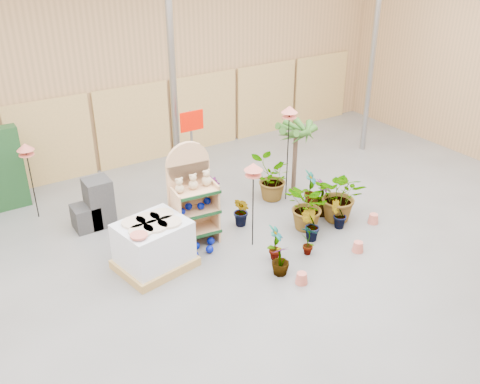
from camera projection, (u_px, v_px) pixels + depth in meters
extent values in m
cube|color=#5D5D5D|center=(272.00, 284.00, 9.22)|extent=(15.00, 12.00, 0.10)
cube|color=white|center=(282.00, 5.00, 7.11)|extent=(15.00, 12.00, 0.10)
cube|color=#A27A4F|center=(126.00, 75.00, 12.70)|extent=(15.00, 0.10, 4.50)
cylinder|color=gray|center=(371.00, 66.00, 13.42)|extent=(0.14, 0.14, 4.50)
cylinder|color=gray|center=(174.00, 103.00, 10.79)|extent=(0.14, 0.14, 4.50)
cube|color=tan|center=(52.00, 142.00, 12.22)|extent=(1.90, 0.06, 2.00)
cube|color=tan|center=(133.00, 126.00, 13.17)|extent=(1.90, 0.06, 2.00)
cube|color=tan|center=(204.00, 112.00, 14.13)|extent=(1.90, 0.06, 2.00)
cube|color=tan|center=(266.00, 99.00, 15.09)|extent=(1.90, 0.06, 2.00)
cube|color=tan|center=(321.00, 88.00, 16.04)|extent=(1.90, 0.06, 2.00)
cube|color=tan|center=(190.00, 202.00, 10.11)|extent=(0.84, 0.16, 1.59)
cylinder|color=tan|center=(188.00, 163.00, 9.74)|extent=(0.84, 0.16, 0.84)
cube|color=tan|center=(197.00, 230.00, 10.16)|extent=(0.85, 0.55, 0.04)
cube|color=#0F3819|center=(203.00, 236.00, 9.99)|extent=(0.80, 0.11, 0.06)
cube|color=tan|center=(196.00, 211.00, 9.97)|extent=(0.85, 0.55, 0.04)
cube|color=#0F3819|center=(202.00, 216.00, 9.79)|extent=(0.80, 0.11, 0.06)
cube|color=tan|center=(195.00, 191.00, 9.78)|extent=(0.85, 0.55, 0.04)
cube|color=#0F3819|center=(201.00, 196.00, 9.60)|extent=(0.80, 0.11, 0.06)
cube|color=tan|center=(177.00, 221.00, 9.82)|extent=(0.09, 0.47, 1.21)
cube|color=tan|center=(215.00, 210.00, 10.20)|extent=(0.09, 0.47, 1.21)
sphere|color=#D0B58D|center=(180.00, 189.00, 9.64)|extent=(0.17, 0.17, 0.17)
sphere|color=#D0B58D|center=(179.00, 182.00, 9.57)|extent=(0.13, 0.13, 0.13)
sphere|color=#D0B58D|center=(193.00, 185.00, 9.77)|extent=(0.18, 0.18, 0.18)
sphere|color=#D0B58D|center=(193.00, 178.00, 9.70)|extent=(0.13, 0.13, 0.13)
sphere|color=#D0B58D|center=(207.00, 181.00, 9.90)|extent=(0.19, 0.19, 0.19)
sphere|color=#D0B58D|center=(206.00, 174.00, 9.83)|extent=(0.13, 0.13, 0.13)
sphere|color=#031190|center=(182.00, 212.00, 9.77)|extent=(0.14, 0.14, 0.14)
sphere|color=#031190|center=(189.00, 206.00, 9.95)|extent=(0.14, 0.14, 0.14)
sphere|color=#031190|center=(201.00, 206.00, 9.96)|extent=(0.14, 0.14, 0.14)
sphere|color=#031190|center=(207.00, 201.00, 10.14)|extent=(0.14, 0.14, 0.14)
sphere|color=#031190|center=(195.00, 255.00, 9.80)|extent=(0.15, 0.15, 0.15)
sphere|color=#031190|center=(196.00, 246.00, 10.05)|extent=(0.15, 0.15, 0.15)
sphere|color=#031190|center=(210.00, 249.00, 9.95)|extent=(0.15, 0.15, 0.15)
sphere|color=#031190|center=(211.00, 241.00, 10.21)|extent=(0.15, 0.15, 0.15)
cube|color=tan|center=(155.00, 263.00, 9.56)|extent=(1.44, 1.27, 0.16)
cube|color=white|center=(153.00, 242.00, 9.35)|extent=(1.31, 1.15, 0.74)
cylinder|color=beige|center=(141.00, 231.00, 8.93)|extent=(0.42, 0.42, 0.04)
cylinder|color=beige|center=(156.00, 226.00, 9.06)|extent=(0.42, 0.42, 0.04)
cylinder|color=beige|center=(170.00, 222.00, 9.18)|extent=(0.42, 0.42, 0.04)
cylinder|color=beige|center=(134.00, 223.00, 9.17)|extent=(0.42, 0.42, 0.04)
cylinder|color=beige|center=(148.00, 218.00, 9.29)|extent=(0.42, 0.42, 0.04)
cylinder|color=beige|center=(162.00, 214.00, 9.42)|extent=(0.42, 0.42, 0.04)
cube|color=#2A2A2B|center=(101.00, 213.00, 10.81)|extent=(0.50, 0.50, 0.50)
cube|color=#2A2A2B|center=(98.00, 191.00, 10.58)|extent=(0.50, 0.50, 0.50)
cube|color=#2A2A2B|center=(86.00, 217.00, 10.67)|extent=(0.50, 0.50, 0.50)
cylinder|color=gray|center=(193.00, 162.00, 10.99)|extent=(0.05, 0.05, 2.20)
cube|color=red|center=(192.00, 121.00, 10.55)|extent=(0.50, 0.03, 0.40)
cylinder|color=black|center=(253.00, 211.00, 9.89)|extent=(0.02, 0.02, 1.48)
cylinder|color=#D66859|center=(253.00, 175.00, 9.55)|extent=(0.30, 0.30, 0.02)
cone|color=#D66859|center=(253.00, 167.00, 9.47)|extent=(0.34, 0.34, 0.14)
cylinder|color=black|center=(287.00, 160.00, 11.45)|extent=(0.02, 0.02, 1.91)
cylinder|color=#D66859|center=(289.00, 117.00, 11.01)|extent=(0.30, 0.30, 0.02)
cone|color=#D66859|center=(290.00, 109.00, 10.93)|extent=(0.34, 0.34, 0.14)
cylinder|color=black|center=(33.00, 187.00, 10.86)|extent=(0.02, 0.02, 1.41)
cylinder|color=#D66859|center=(27.00, 155.00, 10.54)|extent=(0.30, 0.30, 0.02)
cone|color=#D66859|center=(25.00, 147.00, 10.46)|extent=(0.34, 0.34, 0.14)
cylinder|color=#503B2C|center=(295.00, 163.00, 11.95)|extent=(0.10, 0.10, 1.37)
imported|color=#2F5F1F|center=(275.00, 243.00, 9.64)|extent=(0.45, 0.44, 0.71)
imported|color=#2F5F1F|center=(310.00, 225.00, 10.25)|extent=(0.44, 0.46, 0.65)
imported|color=#2F5F1F|center=(309.00, 207.00, 10.52)|extent=(0.81, 0.92, 1.00)
imported|color=#2F5F1F|center=(322.00, 198.00, 11.11)|extent=(0.61, 0.61, 0.78)
imported|color=#2F5F1F|center=(310.00, 187.00, 11.57)|extent=(0.49, 0.47, 0.78)
imported|color=#2F5F1F|center=(242.00, 212.00, 10.70)|extent=(0.30, 0.37, 0.67)
imported|color=#2F5F1F|center=(271.00, 179.00, 11.65)|extent=(1.10, 1.02, 0.99)
imported|color=#2F5F1F|center=(280.00, 260.00, 9.27)|extent=(0.35, 0.35, 0.58)
imported|color=#2F5F1F|center=(309.00, 240.00, 9.81)|extent=(0.35, 0.39, 0.62)
imported|color=#2F5F1F|center=(338.00, 215.00, 10.65)|extent=(0.40, 0.37, 0.60)
imported|color=#2F5F1F|center=(341.00, 195.00, 10.83)|extent=(1.31, 1.34, 1.13)
imported|color=#2F5F1F|center=(212.00, 192.00, 11.48)|extent=(0.45, 0.45, 0.65)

